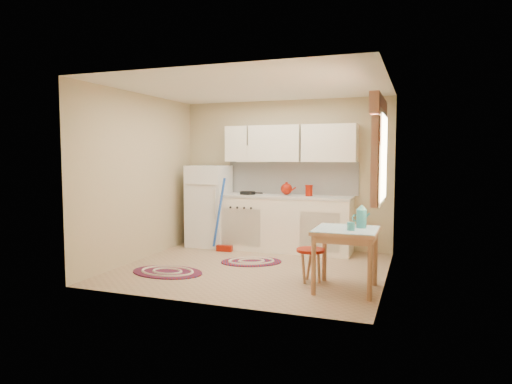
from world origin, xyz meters
TOP-DOWN VIEW (x-y plane):
  - room_shell at (0.16, 0.24)m, footprint 3.64×3.60m
  - fridge at (-1.26, 1.25)m, footprint 0.65×0.60m
  - broom at (-0.82, 0.90)m, footprint 0.29×0.14m
  - base_cabinets at (0.06, 1.30)m, footprint 2.25×0.60m
  - countertop at (0.06, 1.30)m, footprint 2.27×0.62m
  - frying_pan at (-0.55, 1.25)m, footprint 0.28×0.28m
  - red_kettle at (0.12, 1.30)m, footprint 0.21×0.19m
  - red_canister at (0.50, 1.30)m, footprint 0.15×0.15m
  - table at (1.38, -0.59)m, footprint 0.72×0.72m
  - stool at (0.92, -0.40)m, footprint 0.46×0.46m
  - coffee_pot at (1.54, -0.47)m, footprint 0.15×0.13m
  - mug at (1.45, -0.69)m, footprint 0.11×0.11m
  - rug_center at (-0.14, 0.33)m, footprint 1.07×0.92m
  - rug_left at (-0.99, -0.61)m, footprint 1.02×0.70m

SIDE VIEW (x-z plane):
  - rug_center at x=-0.14m, z-range 0.00..0.02m
  - rug_left at x=-0.99m, z-range 0.00..0.02m
  - stool at x=0.92m, z-range 0.00..0.42m
  - table at x=1.38m, z-range 0.00..0.72m
  - base_cabinets at x=0.06m, z-range 0.00..0.88m
  - broom at x=-0.82m, z-range 0.00..1.20m
  - fridge at x=-1.26m, z-range 0.00..1.40m
  - mug at x=1.45m, z-range 0.72..0.82m
  - coffee_pot at x=1.54m, z-range 0.72..1.02m
  - countertop at x=0.06m, z-range 0.88..0.92m
  - frying_pan at x=-0.55m, z-range 0.92..0.97m
  - red_canister at x=0.50m, z-range 0.92..1.08m
  - red_kettle at x=0.12m, z-range 0.92..1.13m
  - room_shell at x=0.16m, z-range 0.34..2.86m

